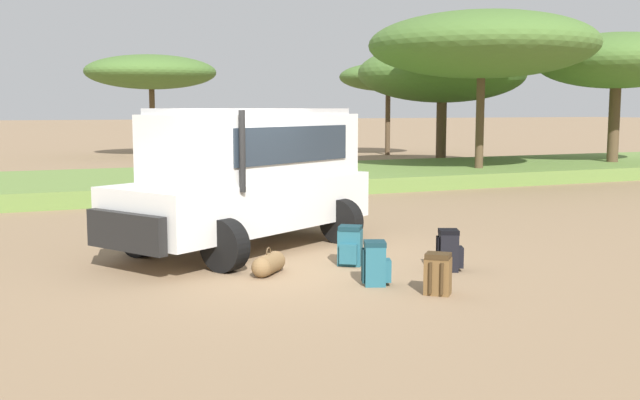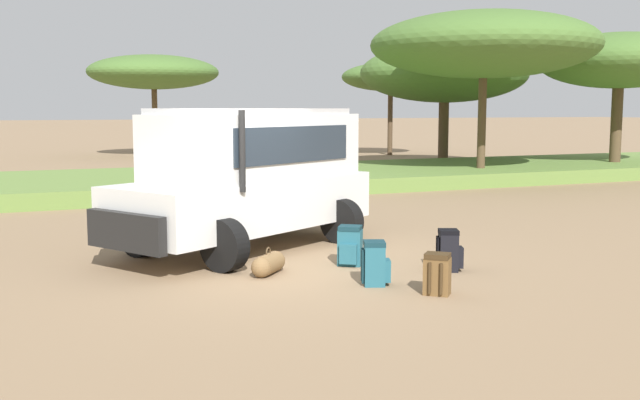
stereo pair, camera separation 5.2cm
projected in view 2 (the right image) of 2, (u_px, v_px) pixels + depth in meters
ground_plane at (269, 270)px, 11.39m from camera, size 320.00×320.00×0.00m
grass_bank at (135, 184)px, 22.15m from camera, size 120.00×7.00×0.44m
safari_vehicle at (249, 175)px, 12.96m from camera, size 5.30×4.07×2.44m
backpack_beside_front_wheel at (350, 246)px, 11.66m from camera, size 0.47×0.48×0.62m
backpack_cluster_center at (375, 264)px, 10.36m from camera, size 0.45×0.42×0.62m
backpack_near_rear_wheel at (449, 251)px, 11.27m from camera, size 0.44×0.41×0.63m
backpack_outermost at (437, 274)px, 9.84m from camera, size 0.44×0.44×0.55m
duffel_bag_low_black_case at (268, 264)px, 11.06m from camera, size 0.65×0.67×0.41m
acacia_tree_far_left at (154, 72)px, 38.17m from camera, size 6.67×5.80×5.16m
acacia_tree_left_mid at (484, 45)px, 24.79m from camera, size 7.52×7.61×5.62m
acacia_tree_centre_back at (445, 74)px, 31.27m from camera, size 7.22×6.46×5.11m
acacia_tree_right_mid at (391, 77)px, 39.08m from camera, size 5.06×5.48×4.83m
acacia_tree_far_right at (619, 61)px, 27.73m from camera, size 5.98×5.93×5.23m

